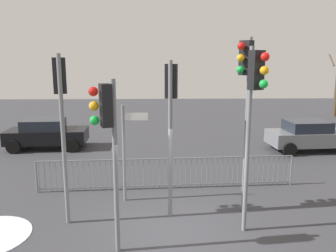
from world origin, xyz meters
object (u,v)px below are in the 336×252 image
Objects in this scene: traffic_light_rear_left at (171,104)px; traffic_light_foreground_right at (61,101)px; car_grey_trailing at (309,135)px; traffic_light_rear_right at (107,129)px; traffic_light_mid_right at (254,100)px; direction_sign_post at (126,148)px; car_black_near at (46,133)px; traffic_light_foreground_left at (245,87)px.

traffic_light_foreground_right is at bearing -163.59° from traffic_light_rear_left.
traffic_light_foreground_right is at bearing -148.22° from car_grey_trailing.
traffic_light_rear_left is 2.84m from traffic_light_foreground_right.
traffic_light_rear_left is 2.40m from traffic_light_rear_right.
car_grey_trailing is (4.95, 7.69, -2.61)m from traffic_light_mid_right.
traffic_light_mid_right is 4.21m from direction_sign_post.
direction_sign_post reaches higher than car_grey_trailing.
traffic_light_rear_right is at bearing -116.59° from traffic_light_rear_left.
car_black_near is (-12.68, 0.84, 0.00)m from car_grey_trailing.
traffic_light_rear_left is 9.78m from car_grey_trailing.
traffic_light_foreground_right is at bearing -71.78° from car_black_near.
traffic_light_foreground_right reaches higher than traffic_light_rear_left.
traffic_light_rear_right is 0.88× the size of traffic_light_foreground_right.
car_grey_trailing is 12.71m from car_black_near.
traffic_light_rear_left is at bearing 51.59° from traffic_light_foreground_left.
traffic_light_mid_right reaches higher than car_black_near.
traffic_light_mid_right is 2.22m from traffic_light_rear_left.
traffic_light_rear_right is at bearing -65.25° from traffic_light_foreground_right.
traffic_light_foreground_left is 1.64× the size of direction_sign_post.
traffic_light_rear_left is 2.05m from traffic_light_foreground_left.
traffic_light_rear_right is at bearing -137.95° from car_grey_trailing.
direction_sign_post is at bearing -61.23° from traffic_light_mid_right.
car_grey_trailing and car_black_near have the same top height.
traffic_light_foreground_right is at bearing 19.86° from traffic_light_rear_right.
traffic_light_foreground_right is (-4.71, 0.82, -0.11)m from traffic_light_mid_right.
traffic_light_foreground_left is 1.25× the size of traffic_light_rear_right.
traffic_light_foreground_right is at bearing -37.93° from traffic_light_mid_right.
car_grey_trailing is at bearing 19.19° from traffic_light_foreground_right.
traffic_light_mid_right is at bearing -50.97° from car_black_near.
direction_sign_post reaches higher than car_black_near.
traffic_light_foreground_left reaches higher than traffic_light_rear_left.
traffic_light_rear_left is at bearing -58.88° from traffic_light_mid_right.
direction_sign_post is at bearing -58.11° from car_black_near.
traffic_light_foreground_left is at bearing 12.47° from traffic_light_rear_left.
traffic_light_mid_right is 1.24m from traffic_light_foreground_left.
car_grey_trailing is (8.17, 5.58, -0.91)m from direction_sign_post.
car_grey_trailing is at bearing 35.26° from direction_sign_post.
car_grey_trailing is 1.00× the size of car_black_near.
traffic_light_foreground_right is 2.53m from direction_sign_post.
traffic_light_rear_left is (-1.90, 1.13, -0.23)m from traffic_light_mid_right.
traffic_light_mid_right is 3.45m from traffic_light_rear_right.
traffic_light_foreground_left is at bearing -11.53° from traffic_light_foreground_right.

